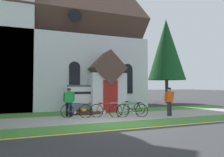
# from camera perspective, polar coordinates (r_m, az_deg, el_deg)

# --- Properties ---
(ground) EXTENTS (140.00, 140.00, 0.00)m
(ground) POSITION_cam_1_polar(r_m,az_deg,el_deg) (12.92, -4.97, -9.85)
(ground) COLOR #333335
(sidewalk_slab) EXTENTS (32.00, 2.78, 0.01)m
(sidewalk_slab) POSITION_cam_1_polar(r_m,az_deg,el_deg) (10.56, -7.79, -11.53)
(sidewalk_slab) COLOR #99968E
(sidewalk_slab) RESTS_ON ground
(grass_verge) EXTENTS (32.00, 1.46, 0.01)m
(grass_verge) POSITION_cam_1_polar(r_m,az_deg,el_deg) (8.53, -4.68, -13.78)
(grass_verge) COLOR #427F33
(grass_verge) RESTS_ON ground
(church_lawn) EXTENTS (24.00, 2.19, 0.01)m
(church_lawn) POSITION_cam_1_polar(r_m,az_deg,el_deg) (12.97, -10.16, -9.77)
(church_lawn) COLOR #427F33
(church_lawn) RESTS_ON ground
(curb_paint_stripe) EXTENTS (28.00, 0.16, 0.01)m
(curb_paint_stripe) POSITION_cam_1_polar(r_m,az_deg,el_deg) (7.71, -2.88, -15.05)
(curb_paint_stripe) COLOR yellow
(curb_paint_stripe) RESTS_ON ground
(church_building) EXTENTS (12.22, 11.37, 13.46)m
(church_building) POSITION_cam_1_polar(r_m,az_deg,el_deg) (18.55, -14.29, 8.30)
(church_building) COLOR silver
(church_building) RESTS_ON ground
(church_sign) EXTENTS (2.10, 0.21, 1.79)m
(church_sign) POSITION_cam_1_polar(r_m,az_deg,el_deg) (13.00, -8.39, -4.65)
(church_sign) COLOR #474C56
(church_sign) RESTS_ON ground
(flower_bed) EXTENTS (2.23, 2.23, 0.34)m
(flower_bed) POSITION_cam_1_polar(r_m,az_deg,el_deg) (12.85, -8.27, -9.49)
(flower_bed) COLOR #382319
(flower_bed) RESTS_ON ground
(bicycle_white) EXTENTS (1.79, 0.37, 0.80)m
(bicycle_white) POSITION_cam_1_polar(r_m,az_deg,el_deg) (11.01, 5.97, -9.19)
(bicycle_white) COLOR black
(bicycle_white) RESTS_ON ground
(bicycle_blue) EXTENTS (1.69, 0.66, 0.82)m
(bicycle_blue) POSITION_cam_1_polar(r_m,az_deg,el_deg) (10.88, -1.79, -9.24)
(bicycle_blue) COLOR black
(bicycle_blue) RESTS_ON ground
(bicycle_black) EXTENTS (1.63, 0.70, 0.83)m
(bicycle_black) POSITION_cam_1_polar(r_m,az_deg,el_deg) (10.88, -10.36, -9.19)
(bicycle_black) COLOR black
(bicycle_black) RESTS_ON ground
(bicycle_yellow) EXTENTS (1.78, 0.15, 0.85)m
(bicycle_yellow) POSITION_cam_1_polar(r_m,az_deg,el_deg) (11.95, 5.74, -8.60)
(bicycle_yellow) COLOR black
(bicycle_yellow) RESTS_ON ground
(cyclist_in_orange_jersey) EXTENTS (0.65, 0.30, 1.64)m
(cyclist_in_orange_jersey) POSITION_cam_1_polar(r_m,az_deg,el_deg) (11.84, 16.33, -5.82)
(cyclist_in_orange_jersey) COLOR #2D2D33
(cyclist_in_orange_jersey) RESTS_ON ground
(cyclist_in_red_jersey) EXTENTS (0.60, 0.43, 1.61)m
(cyclist_in_red_jersey) POSITION_cam_1_polar(r_m,az_deg,el_deg) (11.30, -12.41, -6.16)
(cyclist_in_red_jersey) COLOR black
(cyclist_in_red_jersey) RESTS_ON ground
(roadside_conifer) EXTENTS (3.73, 3.73, 8.57)m
(roadside_conifer) POSITION_cam_1_polar(r_m,az_deg,el_deg) (20.90, 15.53, 8.13)
(roadside_conifer) COLOR #4C3823
(roadside_conifer) RESTS_ON ground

